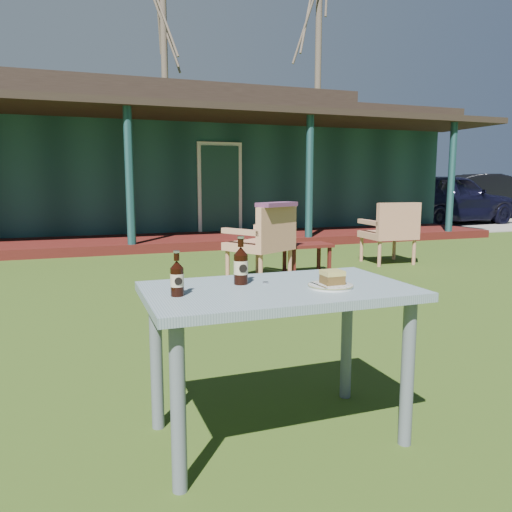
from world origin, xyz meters
name	(u,v)px	position (x,y,z in m)	size (l,w,h in m)	color
ground	(199,337)	(0.00, 0.00, 0.00)	(80.00, 80.00, 0.00)	#334916
pavilion	(110,165)	(0.00, 9.39, 1.61)	(15.80, 8.30, 3.45)	#16383A
gravel_strip	(470,221)	(10.50, 8.50, 0.01)	(9.00, 6.00, 0.02)	gray
tree_mid	(165,98)	(3.00, 18.50, 4.75)	(0.28, 0.28, 9.50)	brown
tree_right	(318,83)	(9.50, 17.00, 5.50)	(0.28, 0.28, 11.00)	brown
car_near	(447,199)	(8.90, 7.69, 0.72)	(1.70, 4.23, 1.44)	black
car_far	(491,196)	(12.08, 9.31, 0.72)	(1.52, 4.37, 1.44)	black
cafe_table	(278,309)	(0.00, -1.60, 0.62)	(1.20, 0.70, 0.72)	slate
plate	(330,286)	(0.22, -1.69, 0.73)	(0.20, 0.20, 0.01)	silver
cake_slice	(332,277)	(0.23, -1.68, 0.77)	(0.09, 0.09, 0.06)	#503B19
fork	(319,286)	(0.15, -1.70, 0.74)	(0.01, 0.14, 0.00)	silver
cola_bottle_near	(241,265)	(-0.14, -1.48, 0.81)	(0.07, 0.07, 0.22)	black
cola_bottle_far	(177,278)	(-0.47, -1.62, 0.80)	(0.06, 0.06, 0.19)	black
bottle_cap	(266,283)	(-0.03, -1.51, 0.72)	(0.03, 0.03, 0.01)	silver
armchair_left	(265,239)	(1.27, 1.92, 0.51)	(0.89, 0.88, 0.90)	tan
armchair_right	(391,229)	(3.44, 2.46, 0.51)	(0.70, 0.66, 0.90)	tan
floral_throw	(277,204)	(1.36, 1.76, 0.93)	(0.56, 0.20, 0.05)	#603153
side_table	(307,248)	(1.94, 2.15, 0.34)	(0.60, 0.40, 0.40)	#491511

